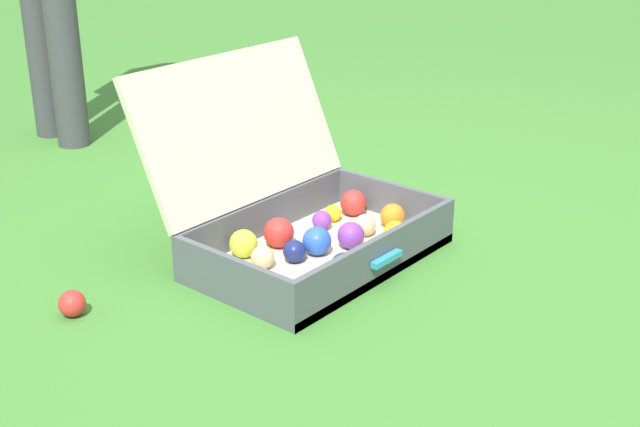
# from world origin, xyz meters

# --- Properties ---
(ground_plane) EXTENTS (16.00, 16.00, 0.00)m
(ground_plane) POSITION_xyz_m (0.00, 0.00, 0.00)
(ground_plane) COLOR #3D7A2D
(open_suitcase) EXTENTS (0.68, 0.62, 0.51)m
(open_suitcase) POSITION_xyz_m (-0.07, 0.10, 0.11)
(open_suitcase) COLOR beige
(open_suitcase) RESTS_ON ground
(stray_ball_on_grass) EXTENTS (0.07, 0.07, 0.07)m
(stray_ball_on_grass) POSITION_xyz_m (-0.69, 0.28, 0.03)
(stray_ball_on_grass) COLOR red
(stray_ball_on_grass) RESTS_ON ground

